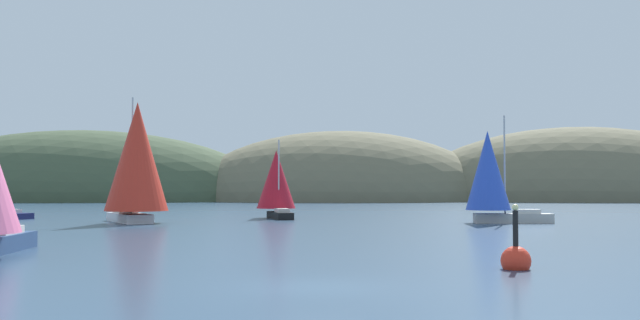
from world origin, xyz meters
TOP-DOWN VIEW (x-y plane):
  - ground_plane at (0.00, 0.00)m, footprint 360.00×360.00m
  - headland_right at (60.00, 135.00)m, footprint 80.30×44.00m
  - headland_center at (5.00, 135.00)m, footprint 71.05×44.00m
  - headland_left at (-55.00, 135.00)m, footprint 89.50×44.00m
  - sailboat_scarlet_sail at (-15.35, 36.46)m, footprint 7.69×9.74m
  - sailboat_blue_spinnaker at (14.53, 36.71)m, footprint 7.28×3.94m
  - sailboat_crimson_sail at (-4.19, 46.38)m, footprint 4.73×7.04m
  - channel_buoy at (7.32, 4.50)m, footprint 1.10×1.10m

SIDE VIEW (x-z plane):
  - ground_plane at x=0.00m, z-range 0.00..0.00m
  - headland_right at x=60.00m, z-range -16.97..16.97m
  - headland_center at x=5.00m, z-range -16.02..16.02m
  - headland_left at x=-55.00m, z-range -16.22..16.22m
  - channel_buoy at x=7.32m, z-range -0.95..1.69m
  - sailboat_crimson_sail at x=-4.19m, z-range -0.24..7.43m
  - sailboat_blue_spinnaker at x=14.53m, z-range -0.45..8.67m
  - sailboat_scarlet_sail at x=-15.35m, z-range -0.06..10.77m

